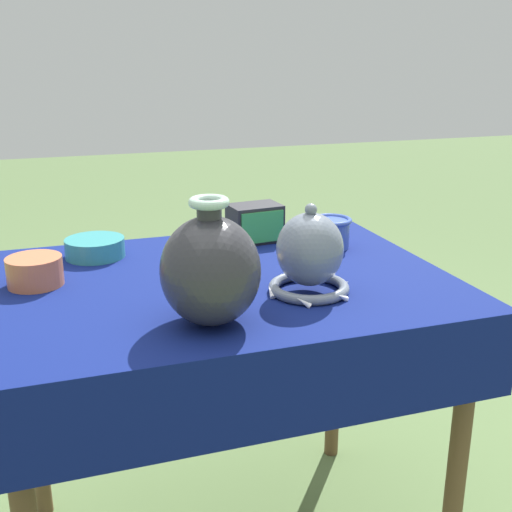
{
  "coord_description": "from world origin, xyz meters",
  "views": [
    {
      "loc": [
        -0.36,
        -1.32,
        1.26
      ],
      "look_at": [
        0.03,
        -0.15,
        0.86
      ],
      "focal_mm": 45.0,
      "sensor_mm": 36.0,
      "label": 1
    }
  ],
  "objects_px": {
    "pot_squat_terracotta": "(35,271)",
    "cup_wide_cobalt": "(331,232)",
    "vase_tall_bulbous": "(210,270)",
    "pot_squat_teal": "(95,248)",
    "vase_dome_bell": "(310,256)",
    "bowl_shallow_ochre": "(206,272)",
    "mosaic_tile_box": "(255,223)"
  },
  "relations": [
    {
      "from": "pot_squat_terracotta",
      "to": "cup_wide_cobalt",
      "type": "distance_m",
      "value": 0.73
    },
    {
      "from": "pot_squat_terracotta",
      "to": "cup_wide_cobalt",
      "type": "bearing_deg",
      "value": 4.26
    },
    {
      "from": "vase_tall_bulbous",
      "to": "pot_squat_terracotta",
      "type": "xyz_separation_m",
      "value": [
        -0.31,
        0.32,
        -0.07
      ]
    },
    {
      "from": "pot_squat_teal",
      "to": "cup_wide_cobalt",
      "type": "bearing_deg",
      "value": -10.69
    },
    {
      "from": "vase_dome_bell",
      "to": "bowl_shallow_ochre",
      "type": "height_order",
      "value": "vase_dome_bell"
    },
    {
      "from": "vase_dome_bell",
      "to": "vase_tall_bulbous",
      "type": "bearing_deg",
      "value": -158.95
    },
    {
      "from": "vase_tall_bulbous",
      "to": "bowl_shallow_ochre",
      "type": "distance_m",
      "value": 0.24
    },
    {
      "from": "vase_dome_bell",
      "to": "cup_wide_cobalt",
      "type": "relative_size",
      "value": 1.8
    },
    {
      "from": "vase_dome_bell",
      "to": "cup_wide_cobalt",
      "type": "distance_m",
      "value": 0.34
    },
    {
      "from": "vase_tall_bulbous",
      "to": "pot_squat_terracotta",
      "type": "bearing_deg",
      "value": 134.34
    },
    {
      "from": "mosaic_tile_box",
      "to": "pot_squat_terracotta",
      "type": "relative_size",
      "value": 1.2
    },
    {
      "from": "vase_tall_bulbous",
      "to": "cup_wide_cobalt",
      "type": "distance_m",
      "value": 0.56
    },
    {
      "from": "pot_squat_teal",
      "to": "vase_dome_bell",
      "type": "bearing_deg",
      "value": -44.05
    },
    {
      "from": "mosaic_tile_box",
      "to": "pot_squat_teal",
      "type": "height_order",
      "value": "mosaic_tile_box"
    },
    {
      "from": "vase_tall_bulbous",
      "to": "pot_squat_teal",
      "type": "xyz_separation_m",
      "value": [
        -0.17,
        0.49,
        -0.08
      ]
    },
    {
      "from": "vase_dome_bell",
      "to": "mosaic_tile_box",
      "type": "bearing_deg",
      "value": 88.11
    },
    {
      "from": "cup_wide_cobalt",
      "to": "vase_tall_bulbous",
      "type": "bearing_deg",
      "value": -138.03
    },
    {
      "from": "cup_wide_cobalt",
      "to": "mosaic_tile_box",
      "type": "bearing_deg",
      "value": 144.47
    },
    {
      "from": "vase_tall_bulbous",
      "to": "bowl_shallow_ochre",
      "type": "xyz_separation_m",
      "value": [
        0.05,
        0.22,
        -0.08
      ]
    },
    {
      "from": "mosaic_tile_box",
      "to": "pot_squat_terracotta",
      "type": "distance_m",
      "value": 0.59
    },
    {
      "from": "vase_dome_bell",
      "to": "mosaic_tile_box",
      "type": "relative_size",
      "value": 1.36
    },
    {
      "from": "vase_tall_bulbous",
      "to": "vase_dome_bell",
      "type": "relative_size",
      "value": 1.24
    },
    {
      "from": "vase_dome_bell",
      "to": "mosaic_tile_box",
      "type": "xyz_separation_m",
      "value": [
        0.01,
        0.4,
        -0.03
      ]
    },
    {
      "from": "pot_squat_terracotta",
      "to": "bowl_shallow_ochre",
      "type": "height_order",
      "value": "pot_squat_terracotta"
    },
    {
      "from": "vase_tall_bulbous",
      "to": "pot_squat_terracotta",
      "type": "height_order",
      "value": "vase_tall_bulbous"
    },
    {
      "from": "vase_tall_bulbous",
      "to": "vase_dome_bell",
      "type": "height_order",
      "value": "vase_tall_bulbous"
    },
    {
      "from": "cup_wide_cobalt",
      "to": "pot_squat_teal",
      "type": "bearing_deg",
      "value": 169.31
    },
    {
      "from": "pot_squat_terracotta",
      "to": "bowl_shallow_ochre",
      "type": "bearing_deg",
      "value": -15.42
    },
    {
      "from": "vase_dome_bell",
      "to": "pot_squat_teal",
      "type": "xyz_separation_m",
      "value": [
        -0.41,
        0.4,
        -0.06
      ]
    },
    {
      "from": "mosaic_tile_box",
      "to": "pot_squat_teal",
      "type": "bearing_deg",
      "value": 175.2
    },
    {
      "from": "mosaic_tile_box",
      "to": "cup_wide_cobalt",
      "type": "height_order",
      "value": "mosaic_tile_box"
    },
    {
      "from": "vase_dome_bell",
      "to": "pot_squat_teal",
      "type": "height_order",
      "value": "vase_dome_bell"
    }
  ]
}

